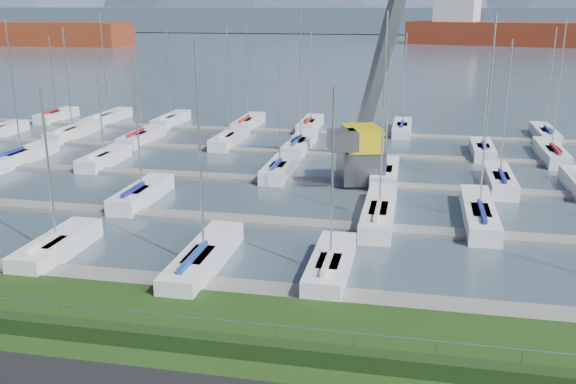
# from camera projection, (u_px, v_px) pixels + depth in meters

# --- Properties ---
(water) EXTENTS (800.00, 540.00, 0.20)m
(water) POSITION_uv_depth(u_px,v_px,m) (405.00, 39.00, 270.02)
(water) COLOR #3F505C
(hedge) EXTENTS (80.00, 0.70, 0.70)m
(hedge) POSITION_uv_depth(u_px,v_px,m) (224.00, 345.00, 24.81)
(hedge) COLOR black
(hedge) RESTS_ON grass
(fence) EXTENTS (80.00, 0.04, 0.04)m
(fence) POSITION_uv_depth(u_px,v_px,m) (227.00, 321.00, 24.94)
(fence) COLOR gray
(fence) RESTS_ON grass
(foothill) EXTENTS (900.00, 80.00, 12.00)m
(foothill) POSITION_uv_depth(u_px,v_px,m) (409.00, 19.00, 334.10)
(foothill) COLOR #465767
(foothill) RESTS_ON water
(docks) EXTENTS (90.00, 41.60, 0.25)m
(docks) POSITION_uv_depth(u_px,v_px,m) (324.00, 182.00, 49.81)
(docks) COLOR slate
(docks) RESTS_ON water
(crane) EXTENTS (7.37, 13.04, 22.35)m
(crane) POSITION_uv_depth(u_px,v_px,m) (370.00, 109.00, 49.21)
(crane) COLOR #4E5055
(crane) RESTS_ON water
(cargo_ship_mid) EXTENTS (108.04, 43.94, 21.50)m
(cargo_ship_mid) POSITION_uv_depth(u_px,v_px,m) (554.00, 35.00, 215.60)
(cargo_ship_mid) COLOR maroon
(cargo_ship_mid) RESTS_ON water
(sailboat_fleet) EXTENTS (74.67, 49.17, 13.29)m
(sailboat_fleet) POSITION_uv_depth(u_px,v_px,m) (301.00, 104.00, 51.53)
(sailboat_fleet) COLOR #1F3B9D
(sailboat_fleet) RESTS_ON water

